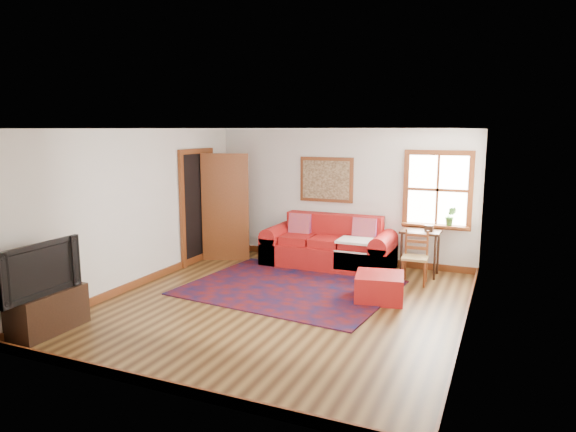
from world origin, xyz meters
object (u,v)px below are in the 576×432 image
at_px(red_ottoman, 379,287).
at_px(side_table, 421,238).
at_px(red_leather_sofa, 329,249).
at_px(media_cabinet, 48,311).
at_px(ladder_back_chair, 415,255).

relative_size(red_ottoman, side_table, 0.87).
bearing_deg(red_leather_sofa, media_cabinet, -116.70).
bearing_deg(red_ottoman, media_cabinet, -152.29).
relative_size(red_leather_sofa, ladder_back_chair, 2.74).
distance_m(red_ottoman, ladder_back_chair, 1.17).
bearing_deg(ladder_back_chair, media_cabinet, -134.48).
relative_size(red_leather_sofa, media_cabinet, 2.50).
bearing_deg(ladder_back_chair, red_leather_sofa, 164.36).
bearing_deg(red_leather_sofa, red_ottoman, -49.68).
bearing_deg(ladder_back_chair, red_ottoman, -106.78).
height_order(red_leather_sofa, media_cabinet, red_leather_sofa).
xyz_separation_m(red_leather_sofa, red_ottoman, (1.31, -1.55, -0.11)).
distance_m(red_leather_sofa, media_cabinet, 4.88).
relative_size(red_leather_sofa, side_table, 3.01).
bearing_deg(side_table, red_leather_sofa, -178.79).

